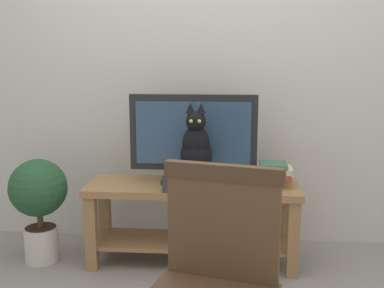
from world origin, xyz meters
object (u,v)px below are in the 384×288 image
wooden_chair (213,276)px  media_box (196,181)px  tv_stand (193,208)px  book_stack (274,174)px  potted_plant (39,198)px  cat (196,148)px  tv (193,137)px

wooden_chair → media_box: bearing=96.9°
tv_stand → book_stack: size_ratio=5.85×
wooden_chair → potted_plant: wooden_chair is taller
wooden_chair → potted_plant: size_ratio=1.37×
cat → wooden_chair: cat is taller
tv_stand → tv: (0.00, 0.05, 0.45)m
media_box → book_stack: (0.48, 0.07, 0.03)m
cat → potted_plant: bearing=179.3°
tv → book_stack: 0.55m
book_stack → potted_plant: potted_plant is taller
tv → media_box: tv is taller
tv_stand → media_box: size_ratio=3.49×
wooden_chair → tv: bearing=97.4°
wooden_chair → potted_plant: (-1.15, 1.20, -0.12)m
tv_stand → tv: bearing=90.0°
cat → tv: bearing=102.4°
book_stack → potted_plant: bearing=-177.2°
book_stack → potted_plant: size_ratio=0.34×
potted_plant → media_box: bearing=0.1°
tv_stand → cat: size_ratio=2.97×
tv_stand → potted_plant: 0.98m
tv → wooden_chair: (0.17, -1.31, -0.27)m
tv → potted_plant: (-0.98, -0.11, -0.39)m
tv_stand → potted_plant: size_ratio=1.97×
wooden_chair → book_stack: size_ratio=4.07×
wooden_chair → potted_plant: 1.66m
book_stack → cat: bearing=-169.9°
tv_stand → wooden_chair: wooden_chair is taller
cat → tv_stand: bearing=111.1°
media_box → wooden_chair: wooden_chair is taller
tv_stand → tv: size_ratio=1.66×
wooden_chair → book_stack: bearing=75.3°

